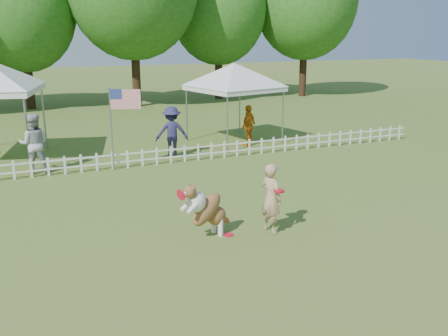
% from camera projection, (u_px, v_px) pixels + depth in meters
% --- Properties ---
extents(ground, '(120.00, 120.00, 0.00)m').
position_uv_depth(ground, '(236.00, 243.00, 10.68)').
color(ground, '#3A5A1C').
rests_on(ground, ground).
extents(picket_fence, '(22.00, 0.08, 0.60)m').
position_uv_depth(picket_fence, '(150.00, 157.00, 16.81)').
color(picket_fence, silver).
rests_on(picket_fence, ground).
extents(handler, '(0.51, 0.66, 1.59)m').
position_uv_depth(handler, '(271.00, 198.00, 11.07)').
color(handler, tan).
rests_on(handler, ground).
extents(dog, '(1.34, 0.82, 1.31)m').
position_uv_depth(dog, '(208.00, 209.00, 10.79)').
color(dog, brown).
rests_on(dog, ground).
extents(frisbee_on_turf, '(0.24, 0.24, 0.02)m').
position_uv_depth(frisbee_on_turf, '(228.00, 235.00, 11.07)').
color(frisbee_on_turf, red).
rests_on(frisbee_on_turf, ground).
extents(canopy_tent_right, '(3.64, 3.64, 3.13)m').
position_uv_depth(canopy_tent_right, '(234.00, 104.00, 20.10)').
color(canopy_tent_right, silver).
rests_on(canopy_tent_right, ground).
extents(flag_pole, '(1.01, 0.44, 2.70)m').
position_uv_depth(flag_pole, '(111.00, 130.00, 15.94)').
color(flag_pole, gray).
rests_on(flag_pole, ground).
extents(spectator_a, '(1.05, 0.88, 1.91)m').
position_uv_depth(spectator_a, '(34.00, 144.00, 15.79)').
color(spectator_a, '#A8A9AE').
rests_on(spectator_a, ground).
extents(spectator_b, '(1.28, 0.88, 1.82)m').
position_uv_depth(spectator_b, '(172.00, 132.00, 17.89)').
color(spectator_b, '#26244D').
rests_on(spectator_b, ground).
extents(spectator_c, '(1.00, 0.89, 1.62)m').
position_uv_depth(spectator_c, '(249.00, 125.00, 19.65)').
color(spectator_c, orange).
rests_on(spectator_c, ground).
extents(tree_center_left, '(6.00, 6.00, 9.80)m').
position_uv_depth(tree_center_left, '(23.00, 23.00, 28.20)').
color(tree_center_left, '#275618').
rests_on(tree_center_left, ground).
extents(tree_right, '(6.20, 6.20, 10.40)m').
position_uv_depth(tree_right, '(218.00, 19.00, 32.69)').
color(tree_right, '#275618').
rests_on(tree_right, ground).
extents(tree_far_right, '(7.00, 7.00, 11.40)m').
position_uv_depth(tree_far_right, '(305.00, 12.00, 33.96)').
color(tree_far_right, '#275618').
rests_on(tree_far_right, ground).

